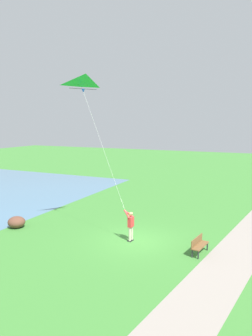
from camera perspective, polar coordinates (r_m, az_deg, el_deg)
The scene contains 6 objects.
ground_plane at distance 18.91m, azimuth 1.77°, elevation -13.00°, with size 120.00×120.00×0.00m, color #3D7F33.
walkway_path at distance 15.86m, azimuth 16.89°, elevation -17.66°, with size 2.40×32.00×0.02m, color gray.
person_kite_flyer at distance 18.51m, azimuth 0.82°, elevation -10.02°, with size 0.62×0.52×1.83m.
flying_kite at distance 19.21m, azimuth -7.27°, elevation 14.84°, with size 3.42×2.02×7.78m.
park_bench_near_walkway at distance 17.45m, azimuth 13.05°, elevation -13.27°, with size 0.66×1.55×0.88m.
lakeside_shrub at distance 22.18m, azimuth -19.20°, elevation -9.22°, with size 1.13×1.10×0.75m, color brown.
Camera 1 is at (-6.96, 16.21, 6.82)m, focal length 33.68 mm.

